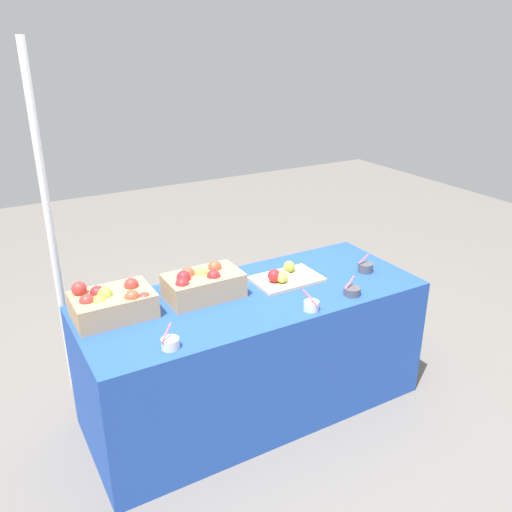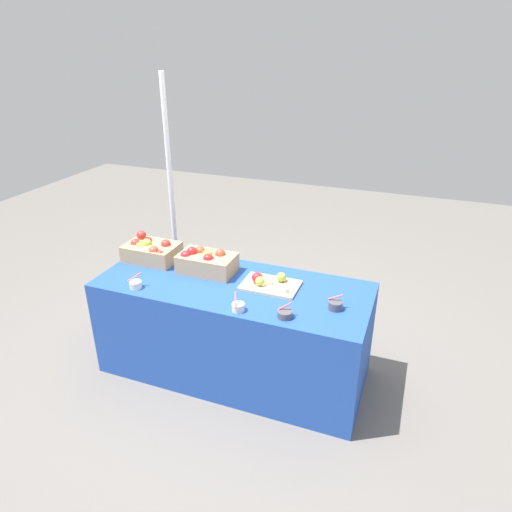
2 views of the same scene
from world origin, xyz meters
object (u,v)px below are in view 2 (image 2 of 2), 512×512
Objects in this scene: sample_bowl_extra at (285,314)px; apple_crate_left at (151,251)px; sample_bowl_mid at (238,307)px; cutting_board_front at (269,283)px; apple_crate_middle at (206,262)px; sample_bowl_near at (335,305)px; sample_bowl_far at (136,284)px; tent_pole at (172,199)px.

apple_crate_left is at bearing 161.17° from sample_bowl_extra.
cutting_board_front is at bearing 78.84° from sample_bowl_mid.
apple_crate_middle is 0.50m from cutting_board_front.
apple_crate_left is 0.48m from apple_crate_middle.
apple_crate_middle is at bearing 169.77° from sample_bowl_near.
sample_bowl_far is (0.14, -0.42, -0.05)m from apple_crate_left.
apple_crate_left is 0.97× the size of apple_crate_middle.
sample_bowl_mid is (0.42, -0.41, -0.05)m from apple_crate_middle.
tent_pole reaches higher than apple_crate_left.
apple_crate_left reaches higher than sample_bowl_mid.
apple_crate_middle is 0.92m from tent_pole.
tent_pole reaches higher than sample_bowl_mid.
cutting_board_front is at bearing 123.83° from sample_bowl_extra.
apple_crate_middle reaches higher than cutting_board_front.
cutting_board_front is 0.90m from sample_bowl_far.
apple_crate_left reaches higher than apple_crate_middle.
apple_crate_left is 3.79× the size of sample_bowl_far.
sample_bowl_near is at bearing -15.00° from cutting_board_front.
apple_crate_left is at bearing 108.24° from sample_bowl_far.
tent_pole is at bearing 135.43° from sample_bowl_mid.
sample_bowl_far is 1.09× the size of sample_bowl_extra.
sample_bowl_mid is (-0.07, -0.36, 0.00)m from cutting_board_front.
apple_crate_middle is 0.81m from sample_bowl_extra.
sample_bowl_far is 1.06m from sample_bowl_extra.
sample_bowl_near is 1.34m from sample_bowl_far.
apple_crate_left is 1.48m from sample_bowl_near.
cutting_board_front is (0.98, -0.08, -0.05)m from apple_crate_left.
sample_bowl_extra is (0.22, -0.33, -0.00)m from cutting_board_front.
apple_crate_middle is 3.89× the size of sample_bowl_far.
sample_bowl_mid reaches higher than cutting_board_front.
sample_bowl_near is (0.98, -0.18, -0.05)m from apple_crate_middle.
sample_bowl_extra is at bearing 6.38° from sample_bowl_mid.
sample_bowl_near is 1.04× the size of sample_bowl_extra.
sample_bowl_far is at bearing -131.35° from apple_crate_middle.
sample_bowl_far reaches higher than sample_bowl_extra.
cutting_board_front is 3.86× the size of sample_bowl_near.
sample_bowl_near is (0.49, -0.13, 0.00)m from cutting_board_front.
tent_pole reaches higher than sample_bowl_near.
sample_bowl_mid reaches higher than sample_bowl_near.
apple_crate_left is at bearing 171.93° from sample_bowl_near.
tent_pole is (-0.29, 1.02, 0.26)m from sample_bowl_far.
sample_bowl_far reaches higher than cutting_board_front.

